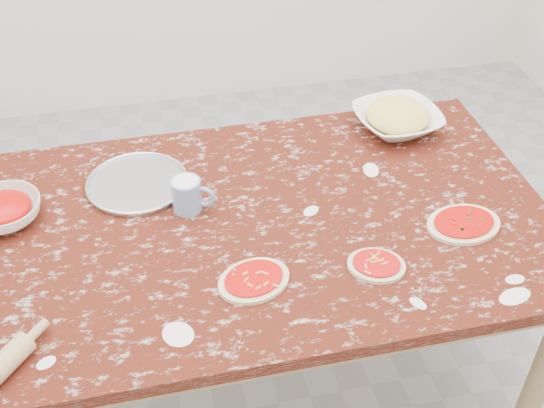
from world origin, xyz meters
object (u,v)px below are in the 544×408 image
at_px(sauce_bowl, 4,212).
at_px(flour_mug, 188,195).
at_px(worktable, 272,239).
at_px(pizza_tray, 137,184).
at_px(cheese_bowl, 397,120).

height_order(sauce_bowl, flour_mug, flour_mug).
relative_size(worktable, flour_mug, 12.86).
height_order(pizza_tray, cheese_bowl, cheese_bowl).
distance_m(worktable, sauce_bowl, 0.76).
bearing_deg(flour_mug, sauce_bowl, 173.35).
height_order(worktable, pizza_tray, pizza_tray).
relative_size(worktable, sauce_bowl, 7.63).
distance_m(worktable, flour_mug, 0.28).
bearing_deg(flour_mug, cheese_bowl, 19.95).
relative_size(pizza_tray, cheese_bowl, 1.08).
relative_size(worktable, cheese_bowl, 5.73).
bearing_deg(sauce_bowl, worktable, -11.58).
relative_size(pizza_tray, flour_mug, 2.42).
distance_m(pizza_tray, sauce_bowl, 0.38).
height_order(worktable, flour_mug, flour_mug).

